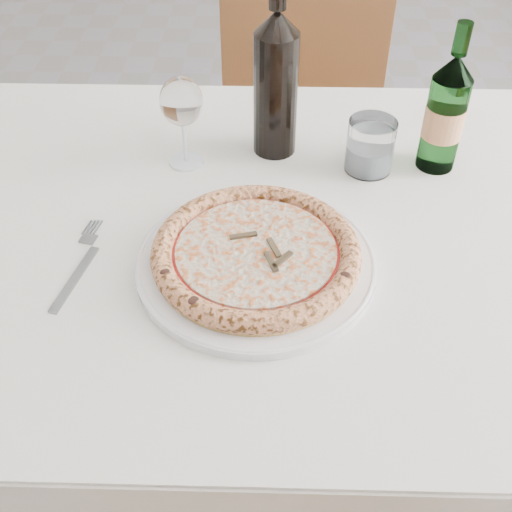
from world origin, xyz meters
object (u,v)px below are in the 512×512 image
Objects in this scene: dining_table at (258,262)px; pizza at (256,253)px; chair_far at (293,105)px; beer_bottle at (445,113)px; tumbler at (370,149)px; wine_glass at (181,104)px; plate at (256,262)px; wine_bottle at (276,82)px.

dining_table is 0.15m from pizza.
chair_far is 0.71m from beer_bottle.
dining_table is at bearing -95.52° from chair_far.
pizza reaches higher than dining_table.
tumbler is at bearing 53.77° from pizza.
wine_glass is 0.63× the size of beer_bottle.
tumbler is (0.18, 0.25, 0.01)m from pizza.
wine_glass is (-0.13, 0.26, 0.10)m from plate.
tumbler is 0.30× the size of wine_bottle.
pizza is (-0.07, -0.86, 0.25)m from chair_far.
wine_glass is at bearing 178.46° from tumbler.
wine_bottle is (0.02, 0.31, 0.12)m from plate.
plate is 1.37× the size of beer_bottle.
chair_far reaches higher than tumbler.
plate is 3.82× the size of tumbler.
beer_bottle is at bearing 0.70° from wine_glass.
tumbler reaches higher than dining_table.
wine_bottle is (-0.16, 0.06, 0.09)m from tumbler.
dining_table is 0.14m from plate.
chair_far is 10.32× the size of tumbler.
chair_far is at bearing 84.48° from dining_table.
wine_bottle is (-0.05, -0.55, 0.35)m from chair_far.
dining_table is 4.33× the size of plate.
chair_far is 3.71× the size of beer_bottle.
pizza is 1.18× the size of beer_bottle.
beer_bottle is at bearing 41.39° from plate.
wine_bottle is at bearing 17.08° from wine_glass.
wine_bottle reaches higher than plate.
tumbler is at bearing -79.71° from chair_far.
plate is 0.33m from wine_bottle.
beer_bottle is at bearing 41.38° from pizza.
dining_table is 16.52× the size of tumbler.
plate is at bearing -138.61° from beer_bottle.
tumbler reaches higher than plate.
wine_glass is at bearing -162.92° from wine_bottle.
wine_glass is (-0.13, 0.26, 0.09)m from pizza.
pizza is 0.97× the size of wine_bottle.
pizza is at bearing -138.62° from beer_bottle.
wine_glass is at bearing 116.38° from plate.
pizza is at bearing -94.41° from wine_bottle.
dining_table is 5.03× the size of pizza.
chair_far reaches higher than dining_table.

